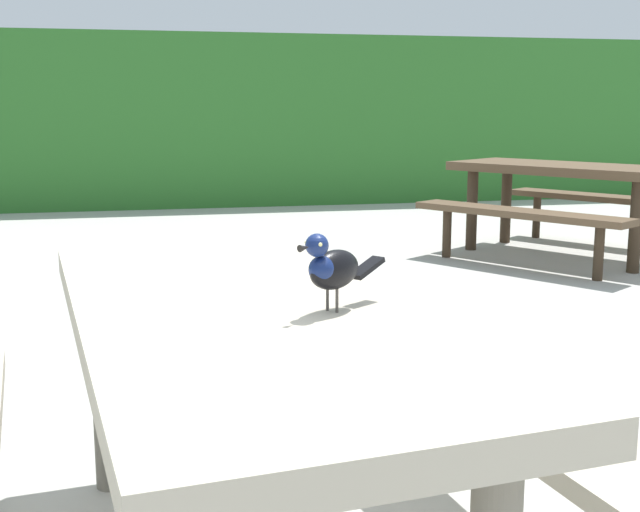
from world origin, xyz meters
TOP-DOWN VIEW (x-y plane):
  - hedge_wall at (0.00, 8.82)m, footprint 28.00×1.42m
  - picnic_table_foreground at (-0.27, 0.21)m, footprint 1.88×1.91m
  - bird_grackle at (-0.09, 0.08)m, footprint 0.24×0.19m
  - picnic_table_mid_right at (2.83, 4.31)m, footprint 2.34×2.35m

SIDE VIEW (x-z plane):
  - picnic_table_foreground at x=-0.27m, z-range 0.19..0.93m
  - picnic_table_mid_right at x=2.83m, z-range 0.19..0.93m
  - bird_grackle at x=-0.09m, z-range 0.75..0.94m
  - hedge_wall at x=0.00m, z-range 0.00..2.04m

